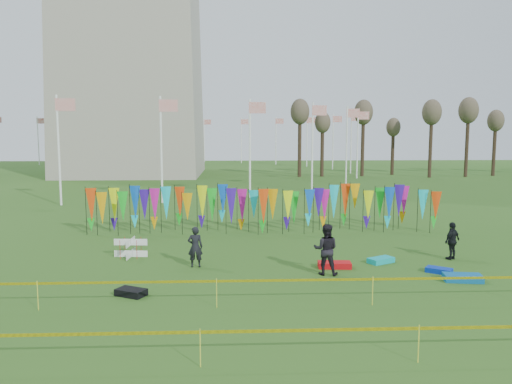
{
  "coord_description": "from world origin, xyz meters",
  "views": [
    {
      "loc": [
        -1.28,
        -16.82,
        5.24
      ],
      "look_at": [
        -0.28,
        6.0,
        2.55
      ],
      "focal_mm": 35.0,
      "sensor_mm": 36.0,
      "label": 1
    }
  ],
  "objects_px": {
    "kite_bag_turquoise": "(381,260)",
    "box_kite": "(131,248)",
    "person_mid": "(326,249)",
    "kite_bag_red": "(334,265)",
    "person_left": "(195,247)",
    "person_right": "(452,241)",
    "kite_bag_teal": "(463,278)",
    "kite_bag_blue": "(439,270)",
    "kite_bag_black": "(131,292)"
  },
  "relations": [
    {
      "from": "box_kite",
      "to": "kite_bag_turquoise",
      "type": "height_order",
      "value": "box_kite"
    },
    {
      "from": "box_kite",
      "to": "kite_bag_teal",
      "type": "bearing_deg",
      "value": -17.77
    },
    {
      "from": "kite_bag_blue",
      "to": "person_right",
      "type": "bearing_deg",
      "value": 55.65
    },
    {
      "from": "person_mid",
      "to": "kite_bag_teal",
      "type": "xyz_separation_m",
      "value": [
        4.74,
        -1.07,
        -0.83
      ]
    },
    {
      "from": "kite_bag_turquoise",
      "to": "kite_bag_red",
      "type": "xyz_separation_m",
      "value": [
        -2.04,
        -0.67,
        0.01
      ]
    },
    {
      "from": "kite_bag_teal",
      "to": "person_right",
      "type": "bearing_deg",
      "value": 72.88
    },
    {
      "from": "person_right",
      "to": "kite_bag_turquoise",
      "type": "height_order",
      "value": "person_right"
    },
    {
      "from": "box_kite",
      "to": "person_mid",
      "type": "relative_size",
      "value": 0.42
    },
    {
      "from": "person_right",
      "to": "kite_bag_blue",
      "type": "distance_m",
      "value": 2.49
    },
    {
      "from": "box_kite",
      "to": "person_mid",
      "type": "height_order",
      "value": "person_mid"
    },
    {
      "from": "person_left",
      "to": "person_mid",
      "type": "height_order",
      "value": "person_mid"
    },
    {
      "from": "kite_bag_turquoise",
      "to": "kite_bag_blue",
      "type": "bearing_deg",
      "value": -41.37
    },
    {
      "from": "kite_bag_turquoise",
      "to": "box_kite",
      "type": "bearing_deg",
      "value": 172.42
    },
    {
      "from": "kite_bag_teal",
      "to": "kite_bag_blue",
      "type": "bearing_deg",
      "value": 110.61
    },
    {
      "from": "kite_bag_blue",
      "to": "kite_bag_red",
      "type": "height_order",
      "value": "kite_bag_red"
    },
    {
      "from": "box_kite",
      "to": "kite_bag_teal",
      "type": "distance_m",
      "value": 13.18
    },
    {
      "from": "kite_bag_turquoise",
      "to": "kite_bag_teal",
      "type": "xyz_separation_m",
      "value": [
        2.18,
        -2.64,
        0.02
      ]
    },
    {
      "from": "person_mid",
      "to": "kite_bag_turquoise",
      "type": "relative_size",
      "value": 1.79
    },
    {
      "from": "box_kite",
      "to": "kite_bag_black",
      "type": "bearing_deg",
      "value": -78.44
    },
    {
      "from": "person_mid",
      "to": "kite_bag_red",
      "type": "xyz_separation_m",
      "value": [
        0.52,
        0.9,
        -0.84
      ]
    },
    {
      "from": "box_kite",
      "to": "kite_bag_red",
      "type": "bearing_deg",
      "value": -13.83
    },
    {
      "from": "person_right",
      "to": "kite_bag_teal",
      "type": "height_order",
      "value": "person_right"
    },
    {
      "from": "box_kite",
      "to": "kite_bag_turquoise",
      "type": "bearing_deg",
      "value": -7.58
    },
    {
      "from": "kite_bag_turquoise",
      "to": "person_right",
      "type": "bearing_deg",
      "value": 7.62
    },
    {
      "from": "person_right",
      "to": "kite_bag_teal",
      "type": "bearing_deg",
      "value": 39.07
    },
    {
      "from": "kite_bag_blue",
      "to": "kite_bag_teal",
      "type": "distance_m",
      "value": 1.16
    },
    {
      "from": "kite_bag_turquoise",
      "to": "person_left",
      "type": "bearing_deg",
      "value": -177.6
    },
    {
      "from": "person_left",
      "to": "kite_bag_teal",
      "type": "bearing_deg",
      "value": 163.96
    },
    {
      "from": "kite_bag_turquoise",
      "to": "kite_bag_teal",
      "type": "distance_m",
      "value": 3.42
    },
    {
      "from": "kite_bag_teal",
      "to": "person_mid",
      "type": "bearing_deg",
      "value": 167.26
    },
    {
      "from": "person_left",
      "to": "kite_bag_turquoise",
      "type": "bearing_deg",
      "value": 179.87
    },
    {
      "from": "kite_bag_black",
      "to": "person_right",
      "type": "bearing_deg",
      "value": 18.43
    },
    {
      "from": "kite_bag_red",
      "to": "kite_bag_teal",
      "type": "relative_size",
      "value": 0.97
    },
    {
      "from": "person_left",
      "to": "kite_bag_teal",
      "type": "xyz_separation_m",
      "value": [
        9.68,
        -2.33,
        -0.69
      ]
    },
    {
      "from": "person_left",
      "to": "person_mid",
      "type": "xyz_separation_m",
      "value": [
        4.94,
        -1.26,
        0.15
      ]
    },
    {
      "from": "person_mid",
      "to": "kite_bag_red",
      "type": "bearing_deg",
      "value": -106.09
    },
    {
      "from": "person_right",
      "to": "kite_bag_teal",
      "type": "relative_size",
      "value": 1.21
    },
    {
      "from": "kite_bag_teal",
      "to": "kite_bag_black",
      "type": "bearing_deg",
      "value": -174.58
    },
    {
      "from": "person_mid",
      "to": "kite_bag_red",
      "type": "height_order",
      "value": "person_mid"
    },
    {
      "from": "person_mid",
      "to": "kite_bag_black",
      "type": "relative_size",
      "value": 2.01
    },
    {
      "from": "person_right",
      "to": "box_kite",
      "type": "bearing_deg",
      "value": -37.9
    },
    {
      "from": "person_mid",
      "to": "kite_bag_turquoise",
      "type": "distance_m",
      "value": 3.12
    },
    {
      "from": "person_right",
      "to": "person_mid",
      "type": "bearing_deg",
      "value": -14.53
    },
    {
      "from": "kite_bag_blue",
      "to": "kite_bag_teal",
      "type": "xyz_separation_m",
      "value": [
        0.41,
        -1.08,
        0.03
      ]
    },
    {
      "from": "person_mid",
      "to": "kite_bag_turquoise",
      "type": "height_order",
      "value": "person_mid"
    },
    {
      "from": "kite_bag_blue",
      "to": "kite_bag_teal",
      "type": "bearing_deg",
      "value": -69.39
    },
    {
      "from": "person_left",
      "to": "kite_bag_blue",
      "type": "xyz_separation_m",
      "value": [
        9.27,
        -1.24,
        -0.71
      ]
    },
    {
      "from": "box_kite",
      "to": "person_right",
      "type": "relative_size",
      "value": 0.51
    },
    {
      "from": "box_kite",
      "to": "kite_bag_black",
      "type": "xyz_separation_m",
      "value": [
        1.05,
        -5.11,
        -0.29
      ]
    },
    {
      "from": "kite_bag_blue",
      "to": "kite_bag_black",
      "type": "distance_m",
      "value": 11.31
    }
  ]
}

